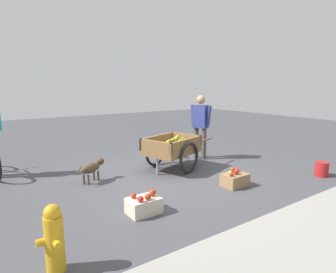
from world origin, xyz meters
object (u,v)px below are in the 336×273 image
(fruit_cart, at_px, (172,149))
(vendor_person, at_px, (200,121))
(apple_crate, at_px, (144,205))
(mixed_fruit_crate, at_px, (235,179))
(dog, at_px, (92,167))
(plastic_bucket, at_px, (322,169))
(fire_hydrant, at_px, (54,238))

(fruit_cart, height_order, vendor_person, vendor_person)
(apple_crate, xyz_separation_m, mixed_fruit_crate, (-1.86, -0.04, -0.00))
(vendor_person, distance_m, dog, 2.82)
(fruit_cart, bearing_deg, apple_crate, 44.14)
(plastic_bucket, xyz_separation_m, apple_crate, (3.67, -0.54, -0.02))
(dog, xyz_separation_m, apple_crate, (-0.12, 1.68, -0.15))
(vendor_person, relative_size, mixed_fruit_crate, 3.46)
(dog, height_order, fire_hydrant, fire_hydrant)
(dog, bearing_deg, fruit_cart, 173.52)
(fruit_cart, bearing_deg, mixed_fruit_crate, 102.45)
(mixed_fruit_crate, bearing_deg, fire_hydrant, 11.46)
(dog, relative_size, plastic_bucket, 2.13)
(dog, xyz_separation_m, fire_hydrant, (1.19, 2.28, 0.06))
(dog, bearing_deg, mixed_fruit_crate, 140.31)
(apple_crate, bearing_deg, vendor_person, -144.73)
(fire_hydrant, distance_m, apple_crate, 1.46)
(dog, distance_m, plastic_bucket, 4.39)
(apple_crate, bearing_deg, plastic_bucket, 171.66)
(fire_hydrant, distance_m, mixed_fruit_crate, 3.24)
(apple_crate, relative_size, mixed_fruit_crate, 1.00)
(fruit_cart, height_order, mixed_fruit_crate, fruit_cart)
(dog, relative_size, apple_crate, 1.38)
(fire_hydrant, relative_size, mixed_fruit_crate, 1.52)
(fire_hydrant, bearing_deg, plastic_bucket, -179.25)
(dog, bearing_deg, vendor_person, -176.35)
(vendor_person, xyz_separation_m, dog, (2.74, 0.17, -0.63))
(mixed_fruit_crate, bearing_deg, vendor_person, -112.81)
(fire_hydrant, bearing_deg, dog, -117.55)
(fruit_cart, height_order, apple_crate, fruit_cart)
(plastic_bucket, bearing_deg, dog, -30.32)
(fire_hydrant, bearing_deg, apple_crate, -155.27)
(apple_crate, bearing_deg, fire_hydrant, 24.73)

